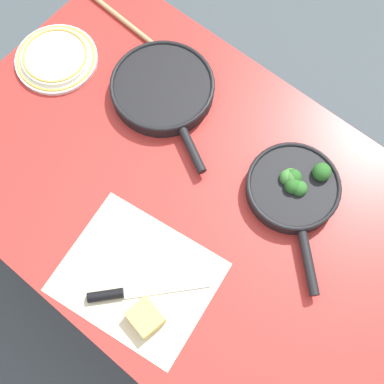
% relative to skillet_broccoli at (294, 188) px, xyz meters
% --- Properties ---
extents(ground_plane, '(14.00, 14.00, 0.00)m').
position_rel_skillet_broccoli_xyz_m(ground_plane, '(0.19, 0.17, -0.77)').
color(ground_plane, '#424C51').
extents(dining_table_red, '(1.35, 0.85, 0.74)m').
position_rel_skillet_broccoli_xyz_m(dining_table_red, '(0.19, 0.17, -0.11)').
color(dining_table_red, '#B72D28').
rests_on(dining_table_red, ground_plane).
extents(skillet_broccoli, '(0.33, 0.32, 0.08)m').
position_rel_skillet_broccoli_xyz_m(skillet_broccoli, '(0.00, 0.00, 0.00)').
color(skillet_broccoli, black).
rests_on(skillet_broccoli, dining_table_red).
extents(skillet_eggs, '(0.39, 0.28, 0.05)m').
position_rel_skillet_broccoli_xyz_m(skillet_eggs, '(0.44, -0.01, -0.00)').
color(skillet_eggs, black).
rests_on(skillet_eggs, dining_table_red).
extents(wooden_spoon, '(0.41, 0.05, 0.02)m').
position_rel_skillet_broccoli_xyz_m(wooden_spoon, '(0.58, -0.12, -0.02)').
color(wooden_spoon, tan).
rests_on(wooden_spoon, dining_table_red).
extents(parchment_sheet, '(0.40, 0.34, 0.00)m').
position_rel_skillet_broccoli_xyz_m(parchment_sheet, '(0.16, 0.42, -0.03)').
color(parchment_sheet, beige).
rests_on(parchment_sheet, dining_table_red).
extents(grater_knife, '(0.22, 0.23, 0.02)m').
position_rel_skillet_broccoli_xyz_m(grater_knife, '(0.15, 0.45, -0.02)').
color(grater_knife, silver).
rests_on(grater_knife, dining_table_red).
extents(cheese_block, '(0.08, 0.08, 0.04)m').
position_rel_skillet_broccoli_xyz_m(cheese_block, '(0.08, 0.48, -0.01)').
color(cheese_block, '#E0C15B').
rests_on(cheese_block, dining_table_red).
extents(dinner_plate_stack, '(0.23, 0.23, 0.03)m').
position_rel_skillet_broccoli_xyz_m(dinner_plate_stack, '(0.75, 0.10, -0.02)').
color(dinner_plate_stack, white).
rests_on(dinner_plate_stack, dining_table_red).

